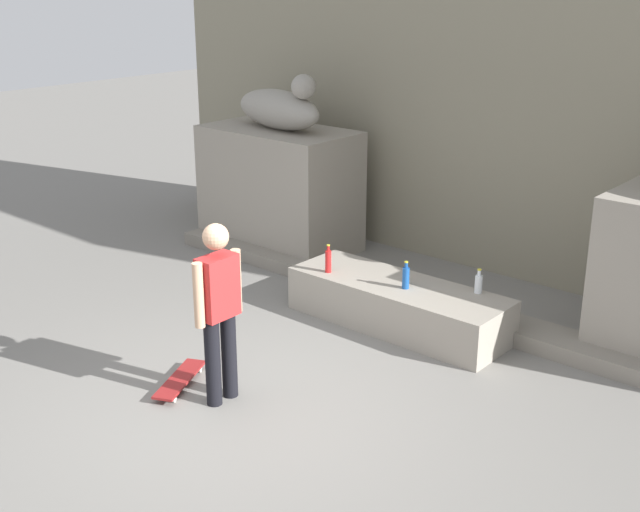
# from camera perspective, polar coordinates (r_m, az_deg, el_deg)

# --- Properties ---
(ground_plane) EXTENTS (40.00, 40.00, 0.00)m
(ground_plane) POSITION_cam_1_polar(r_m,az_deg,el_deg) (7.50, -5.16, -10.31)
(ground_plane) COLOR slate
(facade_wall) EXTENTS (11.22, 0.60, 6.02)m
(facade_wall) POSITION_cam_1_polar(r_m,az_deg,el_deg) (10.41, 14.09, 15.00)
(facade_wall) COLOR gray
(facade_wall) RESTS_ON ground_plane
(pedestal_left) EXTENTS (2.11, 1.19, 1.66)m
(pedestal_left) POSITION_cam_1_polar(r_m,az_deg,el_deg) (11.38, -2.82, 4.72)
(pedestal_left) COLOR gray
(pedestal_left) RESTS_ON ground_plane
(statue_reclining_left) EXTENTS (1.67, 0.83, 0.78)m
(statue_reclining_left) POSITION_cam_1_polar(r_m,az_deg,el_deg) (11.13, -2.80, 10.23)
(statue_reclining_left) COLOR gray
(statue_reclining_left) RESTS_ON pedestal_left
(ledge_block) EXTENTS (2.48, 0.84, 0.49)m
(ledge_block) POSITION_cam_1_polar(r_m,az_deg,el_deg) (8.98, 5.43, -3.37)
(ledge_block) COLOR gray
(ledge_block) RESTS_ON ground_plane
(skater) EXTENTS (0.23, 0.54, 1.67)m
(skater) POSITION_cam_1_polar(r_m,az_deg,el_deg) (7.22, -7.05, -3.45)
(skater) COLOR black
(skater) RESTS_ON ground_plane
(skateboard) EXTENTS (0.53, 0.81, 0.08)m
(skateboard) POSITION_cam_1_polar(r_m,az_deg,el_deg) (7.88, -9.69, -8.44)
(skateboard) COLOR maroon
(skateboard) RESTS_ON ground_plane
(bottle_blue) EXTENTS (0.08, 0.08, 0.30)m
(bottle_blue) POSITION_cam_1_polar(r_m,az_deg,el_deg) (8.71, 5.97, -1.48)
(bottle_blue) COLOR #194C99
(bottle_blue) RESTS_ON ledge_block
(bottle_clear) EXTENTS (0.08, 0.08, 0.26)m
(bottle_clear) POSITION_cam_1_polar(r_m,az_deg,el_deg) (8.72, 10.94, -1.87)
(bottle_clear) COLOR silver
(bottle_clear) RESTS_ON ledge_block
(bottle_red) EXTENTS (0.07, 0.07, 0.32)m
(bottle_red) POSITION_cam_1_polar(r_m,az_deg,el_deg) (9.12, 0.58, -0.33)
(bottle_red) COLOR red
(bottle_red) RESTS_ON ledge_block
(stair_step) EXTENTS (7.85, 0.50, 0.17)m
(stair_step) POSITION_cam_1_polar(r_m,az_deg,el_deg) (9.47, 7.37, -3.27)
(stair_step) COLOR gray
(stair_step) RESTS_ON ground_plane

